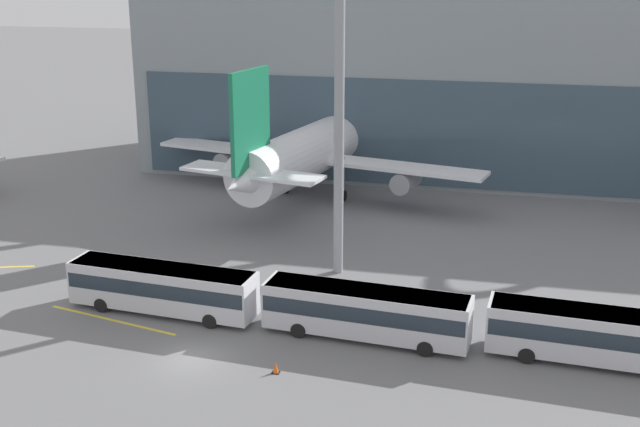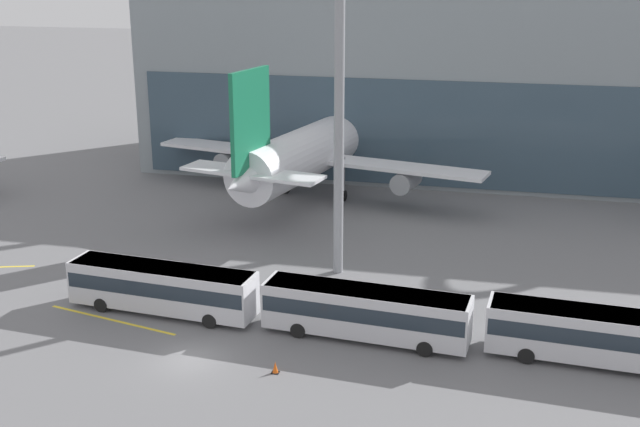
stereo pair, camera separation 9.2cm
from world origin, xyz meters
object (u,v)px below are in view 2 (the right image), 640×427
object	(u,v)px
shuttle_bus_2	(600,334)
airliner_at_gate_far	(318,147)
shuttle_bus_0	(162,286)
traffic_cone_0	(275,367)
shuttle_bus_1	(366,310)
floodlight_mast	(339,98)

from	to	relation	value
shuttle_bus_2	airliner_at_gate_far	bearing A→B (deg)	132.53
shuttle_bus_0	shuttle_bus_2	size ratio (longest dim) A/B	1.00
airliner_at_gate_far	traffic_cone_0	bearing A→B (deg)	-158.21
shuttle_bus_1	floodlight_mast	bearing A→B (deg)	115.55
shuttle_bus_2	traffic_cone_0	bearing A→B (deg)	-159.19
airliner_at_gate_far	floodlight_mast	size ratio (longest dim) A/B	1.47
shuttle_bus_2	floodlight_mast	bearing A→B (deg)	153.35
floodlight_mast	airliner_at_gate_far	bearing A→B (deg)	107.31
airliner_at_gate_far	shuttle_bus_2	xyz separation A→B (m)	(24.38, -31.13, -3.04)
airliner_at_gate_far	shuttle_bus_2	distance (m)	39.66
airliner_at_gate_far	traffic_cone_0	distance (m)	37.30
airliner_at_gate_far	shuttle_bus_2	bearing A→B (deg)	-129.42
floodlight_mast	traffic_cone_0	bearing A→B (deg)	-91.21
shuttle_bus_1	shuttle_bus_2	distance (m)	14.09
shuttle_bus_0	shuttle_bus_1	xyz separation A→B (m)	(14.09, -0.77, 0.00)
airliner_at_gate_far	shuttle_bus_0	xyz separation A→B (m)	(-3.80, -30.16, -3.04)
floodlight_mast	traffic_cone_0	xyz separation A→B (m)	(-0.34, -16.31, -13.13)
shuttle_bus_0	shuttle_bus_2	world-z (taller)	same
airliner_at_gate_far	traffic_cone_0	size ratio (longest dim) A/B	49.52
airliner_at_gate_far	shuttle_bus_1	bearing A→B (deg)	-149.07
shuttle_bus_1	shuttle_bus_2	world-z (taller)	same
airliner_at_gate_far	shuttle_bus_0	distance (m)	30.55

